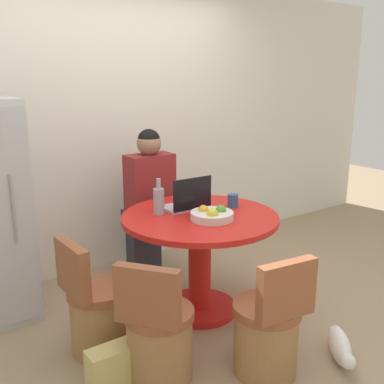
{
  "coord_description": "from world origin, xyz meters",
  "views": [
    {
      "loc": [
        -1.82,
        -2.28,
        1.75
      ],
      "look_at": [
        0.03,
        0.32,
        0.92
      ],
      "focal_mm": 42.0,
      "sensor_mm": 36.0,
      "label": 1
    }
  ],
  "objects_px": {
    "laptop": "(187,202)",
    "fruit_bowl": "(212,215)",
    "chair_left_side": "(98,313)",
    "bottle": "(159,200)",
    "chair_near_camera": "(268,333)",
    "chair_near_left_corner": "(158,338)",
    "person_seated": "(148,197)",
    "handbag": "(114,368)",
    "dining_table": "(200,244)",
    "cat": "(340,346)"
  },
  "relations": [
    {
      "from": "laptop",
      "to": "fruit_bowl",
      "type": "distance_m",
      "value": 0.31
    },
    {
      "from": "chair_left_side",
      "to": "laptop",
      "type": "bearing_deg",
      "value": -78.59
    },
    {
      "from": "bottle",
      "to": "chair_near_camera",
      "type": "bearing_deg",
      "value": -83.34
    },
    {
      "from": "fruit_bowl",
      "to": "chair_near_left_corner",
      "type": "bearing_deg",
      "value": -151.31
    },
    {
      "from": "chair_left_side",
      "to": "person_seated",
      "type": "height_order",
      "value": "person_seated"
    },
    {
      "from": "chair_near_left_corner",
      "to": "bottle",
      "type": "bearing_deg",
      "value": -69.32
    },
    {
      "from": "chair_near_camera",
      "to": "bottle",
      "type": "bearing_deg",
      "value": -75.72
    },
    {
      "from": "person_seated",
      "to": "handbag",
      "type": "bearing_deg",
      "value": 52.23
    },
    {
      "from": "chair_near_camera",
      "to": "laptop",
      "type": "bearing_deg",
      "value": -89.1
    },
    {
      "from": "dining_table",
      "to": "person_seated",
      "type": "relative_size",
      "value": 0.86
    },
    {
      "from": "dining_table",
      "to": "chair_near_camera",
      "type": "bearing_deg",
      "value": -97.62
    },
    {
      "from": "chair_near_camera",
      "to": "handbag",
      "type": "relative_size",
      "value": 2.59
    },
    {
      "from": "chair_left_side",
      "to": "chair_near_left_corner",
      "type": "bearing_deg",
      "value": -162.56
    },
    {
      "from": "dining_table",
      "to": "chair_near_left_corner",
      "type": "distance_m",
      "value": 0.88
    },
    {
      "from": "person_seated",
      "to": "chair_near_left_corner",
      "type": "bearing_deg",
      "value": 61.99
    },
    {
      "from": "laptop",
      "to": "cat",
      "type": "bearing_deg",
      "value": 106.79
    },
    {
      "from": "dining_table",
      "to": "handbag",
      "type": "distance_m",
      "value": 1.09
    },
    {
      "from": "chair_left_side",
      "to": "person_seated",
      "type": "distance_m",
      "value": 1.28
    },
    {
      "from": "dining_table",
      "to": "person_seated",
      "type": "xyz_separation_m",
      "value": [
        0.02,
        0.79,
        0.18
      ]
    },
    {
      "from": "person_seated",
      "to": "handbag",
      "type": "relative_size",
      "value": 4.4
    },
    {
      "from": "dining_table",
      "to": "laptop",
      "type": "xyz_separation_m",
      "value": [
        0.01,
        0.17,
        0.29
      ]
    },
    {
      "from": "laptop",
      "to": "fruit_bowl",
      "type": "bearing_deg",
      "value": 89.41
    },
    {
      "from": "fruit_bowl",
      "to": "handbag",
      "type": "height_order",
      "value": "fruit_bowl"
    },
    {
      "from": "handbag",
      "to": "cat",
      "type": "bearing_deg",
      "value": -24.42
    },
    {
      "from": "chair_left_side",
      "to": "chair_near_camera",
      "type": "bearing_deg",
      "value": -139.91
    },
    {
      "from": "person_seated",
      "to": "handbag",
      "type": "distance_m",
      "value": 1.65
    },
    {
      "from": "laptop",
      "to": "fruit_bowl",
      "type": "height_order",
      "value": "laptop"
    },
    {
      "from": "dining_table",
      "to": "chair_near_left_corner",
      "type": "xyz_separation_m",
      "value": [
        -0.67,
        -0.51,
        -0.27
      ]
    },
    {
      "from": "chair_near_left_corner",
      "to": "fruit_bowl",
      "type": "distance_m",
      "value": 0.94
    },
    {
      "from": "chair_near_camera",
      "to": "bottle",
      "type": "height_order",
      "value": "bottle"
    },
    {
      "from": "chair_near_camera",
      "to": "laptop",
      "type": "height_order",
      "value": "laptop"
    },
    {
      "from": "chair_left_side",
      "to": "person_seated",
      "type": "bearing_deg",
      "value": -48.43
    },
    {
      "from": "person_seated",
      "to": "bottle",
      "type": "bearing_deg",
      "value": 67.33
    },
    {
      "from": "person_seated",
      "to": "cat",
      "type": "height_order",
      "value": "person_seated"
    },
    {
      "from": "chair_left_side",
      "to": "bottle",
      "type": "relative_size",
      "value": 2.94
    },
    {
      "from": "bottle",
      "to": "handbag",
      "type": "relative_size",
      "value": 0.88
    },
    {
      "from": "laptop",
      "to": "cat",
      "type": "xyz_separation_m",
      "value": [
        0.36,
        -1.18,
        -0.74
      ]
    },
    {
      "from": "dining_table",
      "to": "person_seated",
      "type": "height_order",
      "value": "person_seated"
    },
    {
      "from": "chair_near_left_corner",
      "to": "handbag",
      "type": "bearing_deg",
      "value": 34.47
    },
    {
      "from": "dining_table",
      "to": "fruit_bowl",
      "type": "distance_m",
      "value": 0.3
    },
    {
      "from": "chair_left_side",
      "to": "bottle",
      "type": "bearing_deg",
      "value": -72.12
    },
    {
      "from": "dining_table",
      "to": "chair_near_camera",
      "type": "relative_size",
      "value": 1.47
    },
    {
      "from": "chair_near_left_corner",
      "to": "fruit_bowl",
      "type": "relative_size",
      "value": 2.56
    },
    {
      "from": "chair_left_side",
      "to": "cat",
      "type": "relative_size",
      "value": 1.91
    },
    {
      "from": "laptop",
      "to": "handbag",
      "type": "xyz_separation_m",
      "value": [
        -0.93,
        -0.6,
        -0.7
      ]
    },
    {
      "from": "dining_table",
      "to": "handbag",
      "type": "relative_size",
      "value": 3.81
    },
    {
      "from": "dining_table",
      "to": "laptop",
      "type": "height_order",
      "value": "laptop"
    },
    {
      "from": "fruit_bowl",
      "to": "person_seated",
      "type": "bearing_deg",
      "value": 88.99
    },
    {
      "from": "laptop",
      "to": "chair_near_left_corner",
      "type": "bearing_deg",
      "value": 45.08
    },
    {
      "from": "fruit_bowl",
      "to": "handbag",
      "type": "xyz_separation_m",
      "value": [
        -0.93,
        -0.29,
        -0.67
      ]
    }
  ]
}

